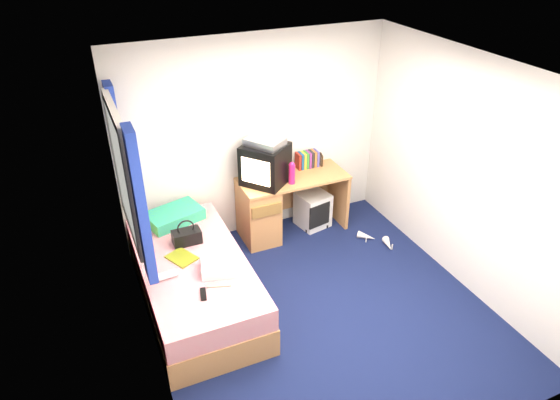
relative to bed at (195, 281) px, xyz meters
name	(u,v)px	position (x,y,z in m)	size (l,w,h in m)	color
ground	(319,310)	(1.10, -0.62, -0.27)	(3.40, 3.40, 0.00)	#0C1438
room_shell	(326,183)	(1.10, -0.62, 1.18)	(3.40, 3.40, 3.40)	white
bed	(195,281)	(0.00, 0.00, 0.00)	(1.01, 2.00, 0.54)	tan
pillow	(174,216)	(0.01, 0.76, 0.34)	(0.58, 0.37, 0.13)	teal
desk	(271,206)	(1.18, 0.82, 0.14)	(1.30, 0.55, 0.75)	tan
storage_cube	(313,209)	(1.74, 0.82, -0.05)	(0.36, 0.36, 0.45)	silver
crt_tv	(265,164)	(1.11, 0.82, 0.72)	(0.64, 0.64, 0.47)	black
vcr	(265,142)	(1.11, 0.82, 0.99)	(0.41, 0.29, 0.08)	#B9B9BB
book_row	(307,159)	(1.73, 0.98, 0.58)	(0.27, 0.13, 0.20)	maroon
picture_frame	(321,159)	(1.91, 0.97, 0.55)	(0.02, 0.12, 0.14)	black
pink_water_bottle	(292,174)	(1.38, 0.68, 0.60)	(0.08, 0.08, 0.24)	#C91C61
aerosol_can	(286,172)	(1.35, 0.80, 0.57)	(0.05, 0.05, 0.18)	silver
handbag	(187,236)	(0.03, 0.30, 0.35)	(0.29, 0.16, 0.27)	black
towel	(219,266)	(0.19, -0.27, 0.33)	(0.33, 0.28, 0.11)	white
magazine	(182,258)	(-0.09, 0.06, 0.28)	(0.21, 0.28, 0.01)	#D0E219
water_bottle	(166,275)	(-0.29, -0.19, 0.31)	(0.07, 0.07, 0.20)	white
colour_swatch_fan	(219,285)	(0.12, -0.47, 0.28)	(0.22, 0.06, 0.01)	orange
remote_control	(203,294)	(-0.05, -0.55, 0.28)	(0.05, 0.16, 0.02)	black
window_assembly	(127,176)	(-0.45, 0.28, 1.15)	(0.11, 1.42, 1.40)	silver
white_heels	(377,240)	(2.27, 0.13, -0.23)	(0.33, 0.47, 0.09)	silver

